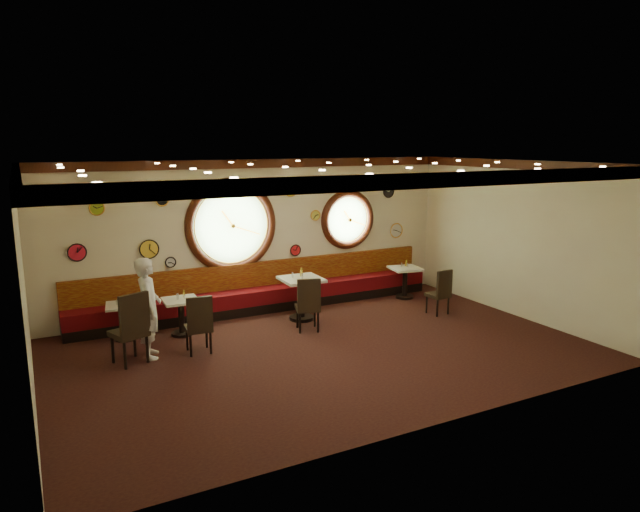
{
  "coord_description": "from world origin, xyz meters",
  "views": [
    {
      "loc": [
        -4.42,
        -8.26,
        3.55
      ],
      "look_at": [
        0.33,
        0.8,
        1.5
      ],
      "focal_mm": 32.0,
      "sensor_mm": 36.0,
      "label": 1
    }
  ],
  "objects": [
    {
      "name": "wall_clock_8",
      "position": [
        -3.2,
        2.96,
        2.35
      ],
      "size": [
        0.26,
        0.03,
        0.26
      ],
      "primitive_type": "cylinder",
      "rotation": [
        1.57,
        0.0,
        0.0
      ],
      "color": "#8DAE22",
      "rests_on": "wall_back"
    },
    {
      "name": "floor",
      "position": [
        0.0,
        0.0,
        0.0
      ],
      "size": [
        9.0,
        6.0,
        0.0
      ],
      "primitive_type": "cube",
      "color": "black",
      "rests_on": "ground"
    },
    {
      "name": "condiment_a_bottle",
      "position": [
        -2.9,
        2.27,
        0.75
      ],
      "size": [
        0.05,
        0.05,
        0.15
      ],
      "primitive_type": "cylinder",
      "color": "gold",
      "rests_on": "table_a"
    },
    {
      "name": "wall_clock_6",
      "position": [
        -2.0,
        2.96,
        2.45
      ],
      "size": [
        0.24,
        0.03,
        0.24
      ],
      "primitive_type": "cylinder",
      "rotation": [
        1.57,
        0.0,
        0.0
      ],
      "color": "black",
      "rests_on": "wall_back"
    },
    {
      "name": "wall_back",
      "position": [
        0.0,
        3.0,
        1.6
      ],
      "size": [
        9.0,
        0.02,
        3.2
      ],
      "primitive_type": "cube",
      "color": "beige",
      "rests_on": "floor"
    },
    {
      "name": "porthole_right_glass",
      "position": [
        2.2,
        3.0,
        1.8
      ],
      "size": [
        1.1,
        0.02,
        1.1
      ],
      "primitive_type": "cylinder",
      "rotation": [
        1.57,
        0.0,
        0.0
      ],
      "color": "#96CF7C",
      "rests_on": "wall_back"
    },
    {
      "name": "banquette_seat",
      "position": [
        0.0,
        2.72,
        0.35
      ],
      "size": [
        8.0,
        0.55,
        0.3
      ],
      "primitive_type": "cube",
      "color": "#54070E",
      "rests_on": "banquette_base"
    },
    {
      "name": "table_c",
      "position": [
        0.42,
        1.77,
        0.55
      ],
      "size": [
        0.82,
        0.82,
        0.87
      ],
      "color": "black",
      "rests_on": "floor"
    },
    {
      "name": "condiment_c_salt",
      "position": [
        0.27,
        1.87,
        0.93
      ],
      "size": [
        0.04,
        0.04,
        0.11
      ],
      "primitive_type": "cylinder",
      "color": "silver",
      "rests_on": "table_c"
    },
    {
      "name": "wall_front",
      "position": [
        0.0,
        -3.0,
        1.6
      ],
      "size": [
        9.0,
        0.02,
        3.2
      ],
      "primitive_type": "cube",
      "color": "beige",
      "rests_on": "floor"
    },
    {
      "name": "condiment_d_salt",
      "position": [
        3.21,
        2.23,
        0.77
      ],
      "size": [
        0.04,
        0.04,
        0.1
      ],
      "primitive_type": "cylinder",
      "color": "silver",
      "rests_on": "table_d"
    },
    {
      "name": "chair_c",
      "position": [
        0.21,
        1.03,
        0.6
      ],
      "size": [
        0.55,
        0.55,
        0.65
      ],
      "rotation": [
        0.0,
        0.0,
        -0.3
      ],
      "color": "black",
      "rests_on": "floor"
    },
    {
      "name": "wall_clock_9",
      "position": [
        3.55,
        2.96,
        1.45
      ],
      "size": [
        0.34,
        0.03,
        0.34
      ],
      "primitive_type": "cylinder",
      "rotation": [
        1.57,
        0.0,
        0.0
      ],
      "color": "silver",
      "rests_on": "wall_back"
    },
    {
      "name": "ceiling",
      "position": [
        0.0,
        0.0,
        3.2
      ],
      "size": [
        9.0,
        6.0,
        0.02
      ],
      "primitive_type": "cube",
      "color": "#C18A36",
      "rests_on": "wall_back"
    },
    {
      "name": "porthole_left_glass",
      "position": [
        -0.6,
        3.0,
        1.85
      ],
      "size": [
        1.66,
        0.02,
        1.66
      ],
      "primitive_type": "cylinder",
      "rotation": [
        1.57,
        0.0,
        0.0
      ],
      "color": "#96CF7C",
      "rests_on": "wall_back"
    },
    {
      "name": "wall_clock_5",
      "position": [
        0.75,
        2.96,
        2.55
      ],
      "size": [
        0.3,
        0.03,
        0.3
      ],
      "primitive_type": "cylinder",
      "rotation": [
        1.57,
        0.0,
        0.0
      ],
      "color": "#98E146",
      "rests_on": "wall_back"
    },
    {
      "name": "wall_clock_2",
      "position": [
        -3.6,
        2.96,
        1.55
      ],
      "size": [
        0.32,
        0.03,
        0.32
      ],
      "primitive_type": "cylinder",
      "rotation": [
        1.57,
        0.0,
        0.0
      ],
      "color": "red",
      "rests_on": "wall_back"
    },
    {
      "name": "table_d",
      "position": [
        3.26,
        2.14,
        0.45
      ],
      "size": [
        0.76,
        0.76,
        0.72
      ],
      "color": "black",
      "rests_on": "floor"
    },
    {
      "name": "porthole_left_frame",
      "position": [
        -0.6,
        2.98,
        1.85
      ],
      "size": [
        1.98,
        0.18,
        1.98
      ],
      "primitive_type": "torus",
      "rotation": [
        1.57,
        0.0,
        0.0
      ],
      "color": "#361309",
      "rests_on": "wall_back"
    },
    {
      "name": "table_a",
      "position": [
        -2.96,
        2.2,
        0.42
      ],
      "size": [
        0.69,
        0.69,
        0.67
      ],
      "color": "black",
      "rests_on": "floor"
    },
    {
      "name": "condiment_b_pepper",
      "position": [
        -1.91,
        1.94,
        0.74
      ],
      "size": [
        0.03,
        0.03,
        0.09
      ],
      "primitive_type": "cylinder",
      "color": "silver",
      "rests_on": "table_b"
    },
    {
      "name": "molding_back",
      "position": [
        0.0,
        2.95,
        3.11
      ],
      "size": [
        9.0,
        0.1,
        0.18
      ],
      "primitive_type": "cube",
      "color": "#361309",
      "rests_on": "wall_back"
    },
    {
      "name": "waiter",
      "position": [
        -2.71,
        1.11,
        0.85
      ],
      "size": [
        0.5,
        0.68,
        1.7
      ],
      "primitive_type": "imported",
      "rotation": [
        0.0,
        0.0,
        1.4
      ],
      "color": "white",
      "rests_on": "floor"
    },
    {
      "name": "wall_clock_1",
      "position": [
        -2.3,
        2.96,
        1.5
      ],
      "size": [
        0.36,
        0.03,
        0.36
      ],
      "primitive_type": "cylinder",
      "rotation": [
        1.57,
        0.0,
        0.0
      ],
      "color": "yellow",
      "rests_on": "wall_back"
    },
    {
      "name": "condiment_a_pepper",
      "position": [
        -2.89,
        2.14,
        0.73
      ],
      "size": [
        0.04,
        0.04,
        0.11
      ],
      "primitive_type": "cylinder",
      "color": "silver",
      "rests_on": "table_a"
    },
    {
      "name": "condiment_d_bottle",
      "position": [
        3.36,
        2.25,
        0.8
      ],
      "size": [
        0.05,
        0.05,
        0.15
      ],
      "primitive_type": "cylinder",
      "color": "gold",
      "rests_on": "table_d"
    },
    {
      "name": "wall_clock_4",
      "position": [
        -1.9,
        2.96,
        1.2
      ],
      "size": [
        0.2,
        0.03,
        0.2
      ],
      "primitive_type": "cylinder",
      "rotation": [
        1.57,
        0.0,
        0.0
      ],
      "color": "silver",
      "rests_on": "wall_back"
    },
    {
      "name": "banquette_back",
      "position": [
        0.0,
        2.94,
        0.75
      ],
      "size": [
        8.0,
        0.1,
        0.55
      ],
      "primitive_type": "cube",
      "color": "#600D07",
      "rests_on": "wall_back"
    },
    {
      "name": "wall_clock_7",
      "position": [
        0.85,
        2.96,
        1.2
      ],
      "size": [
        0.24,
        0.03,
        0.24
      ],
      "primitive_type": "cylinder",
      "rotation": [
        1.57,
        0.0,
        0.0
      ],
      "color": "red",
      "rests_on": "wall_back"
    },
    {
      "name": "wall_clock_0",
      "position": [
        1.35,
        2.96,
        1.95
      ],
      "size": [
        0.22,
        0.03,
        0.22
      ],
      "primitive_type": "cylinder",
      "rotation": [
        1.57,
        0.0,
        0.0
      ],
      "color": "#DBD949",
      "rests_on": "wall_back"
    },
    {
      "name": "condiment_a_salt",
      "position": [
        -3.06,
        2.22,
        0.71
      ],
      "size": [
        0.03,
        0.03,
        0.09
      ],
      "primitive_type": "cylinder",
      "color": "silver",
      "rests_on": "table_a"
    },
    {
      "name": "condiment_b_bottle",
      "position": [
        -1.88,
        2.06,
        0.77
      ],
      "size": [
        0.04,
        0.04,
        0.14
      ],
      "primitive_type": "cylinder",
      "color": "gold",
      "rests_on": "table_b"
    },
    {
      "name": "wall_clock_3",
      "position": [
        3.3,
        2.96,
        2.4
      ],
      "size": [
        0.28,
        0.03,
        0.28
      ],
      "primitive_type": "cylinder",
      "rotation": [
        1.57,
        0.0,
        0.0
      ],
      "color": "black",
      "rests_on": "wall_back"
    },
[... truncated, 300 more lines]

